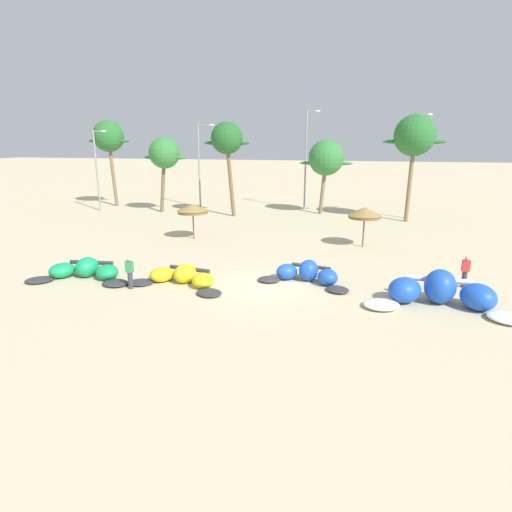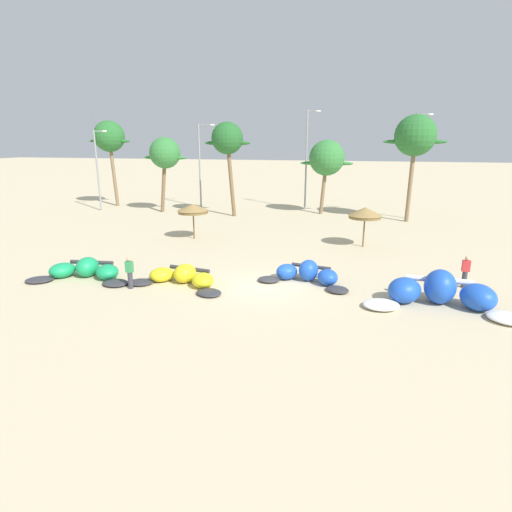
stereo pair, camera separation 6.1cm
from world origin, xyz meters
name	(u,v)px [view 2 (the right image)]	position (x,y,z in m)	size (l,w,h in m)	color
ground_plane	(264,286)	(0.00, 0.00, 0.00)	(260.00, 260.00, 0.00)	beige
kite_far_left	(85,271)	(-9.61, -0.84, 0.40)	(5.83, 2.96, 1.05)	#333338
kite_left	(182,277)	(-4.16, -0.58, 0.38)	(5.53, 2.98, 0.98)	#333338
kite_left_of_center	(307,274)	(2.04, 1.18, 0.43)	(4.96, 2.83, 1.12)	#333338
kite_center	(440,293)	(8.17, -0.72, 0.60)	(6.93, 3.35, 1.56)	white
beach_umbrella_near_van	(193,209)	(-7.27, 9.16, 2.27)	(2.33, 2.33, 2.62)	brown
beach_umbrella_middle	(365,213)	(5.00, 9.48, 2.38)	(2.28, 2.28, 2.76)	brown
person_near_kites	(465,272)	(9.80, 2.11, 0.82)	(0.36, 0.24, 1.62)	#383842
person_by_umbrellas	(130,273)	(-6.41, -1.77, 0.82)	(0.36, 0.24, 1.62)	#383842
palm_leftmost	(109,137)	(-21.77, 22.38, 7.37)	(4.93, 3.29, 9.12)	#7F6647
palm_left	(165,154)	(-14.19, 19.73, 5.79)	(4.55, 3.03, 7.39)	brown
palm_left_of_gap	(227,140)	(-7.55, 19.08, 7.14)	(4.42, 2.95, 8.75)	brown
palm_center_left	(327,158)	(1.44, 22.26, 5.39)	(5.09, 3.40, 7.15)	#7F6647
palm_center_right	(415,136)	(9.03, 19.90, 7.41)	(5.27, 3.52, 9.26)	#7F6647
lamppost_west	(98,166)	(-21.31, 19.13, 4.55)	(1.56, 0.24, 8.09)	gray
lamppost_west_center	(201,161)	(-11.89, 23.62, 4.92)	(1.90, 0.24, 8.74)	gray
lamppost_east_center	(307,156)	(-0.70, 24.68, 5.51)	(1.42, 0.24, 10.02)	gray
lamppost_east	(414,162)	(9.30, 21.56, 5.21)	(1.50, 0.24, 9.42)	gray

